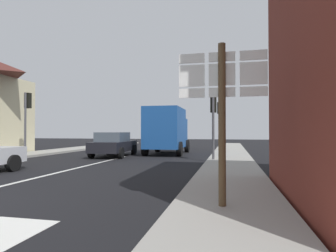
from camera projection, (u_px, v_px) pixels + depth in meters
ground_plane at (112, 160)px, 15.21m from camera, size 80.00×80.00×0.00m
sidewalk_right at (230, 166)px, 11.92m from camera, size 2.25×44.00×0.14m
lane_centre_stripe at (71, 170)px, 11.30m from camera, size 0.16×12.00×0.01m
sedan_far at (114, 144)px, 17.23m from camera, size 2.18×4.30×1.47m
delivery_truck at (167, 130)px, 19.03m from camera, size 2.55×5.03×3.05m
route_sign_post at (222, 107)px, 5.36m from camera, size 1.66×0.14×3.20m
traffic_light_far_right at (219, 115)px, 21.85m from camera, size 0.30×0.49×3.79m
traffic_light_near_left at (27, 110)px, 16.59m from camera, size 0.30×0.49×3.79m
traffic_light_near_right at (213, 112)px, 14.24m from camera, size 0.30×0.49×3.38m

